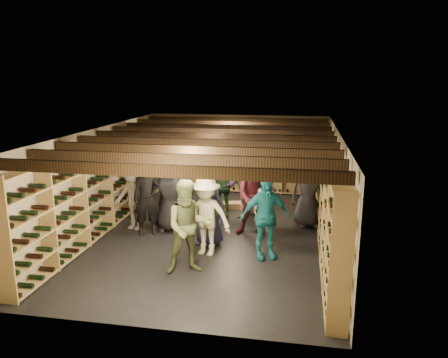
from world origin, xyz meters
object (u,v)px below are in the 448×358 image
object	(u,v)px
person_1	(147,199)
person_5	(168,191)
person_8	(255,196)
crate_loose	(232,205)
person_4	(265,217)
person_12	(309,189)
person_7	(266,210)
person_11	(250,188)
crate_stack_right	(254,203)
person_0	(169,193)
person_3	(206,216)
person_9	(133,196)
person_10	(222,186)
crate_stack_left	(251,199)
person_2	(188,227)
person_6	(208,207)

from	to	relation	value
person_1	person_5	size ratio (longest dim) A/B	1.03
person_8	crate_loose	bearing A→B (deg)	110.65
crate_loose	person_4	distance (m)	3.46
person_1	person_12	size ratio (longest dim) A/B	0.92
person_7	person_8	size ratio (longest dim) A/B	0.82
person_11	person_8	bearing A→B (deg)	-64.06
crate_stack_right	person_0	distance (m)	2.78
person_1	person_3	bearing A→B (deg)	-52.43
person_8	person_9	world-z (taller)	person_8
person_7	person_4	bearing A→B (deg)	-69.01
crate_stack_right	person_11	world-z (taller)	person_11
person_1	person_10	distance (m)	2.16
person_10	person_5	bearing A→B (deg)	-150.92
person_0	person_3	bearing A→B (deg)	-57.14
person_8	person_9	xyz separation A→B (m)	(-2.90, -0.11, -0.12)
person_1	crate_stack_left	bearing A→B (deg)	21.81
person_8	person_10	world-z (taller)	person_8
person_3	person_9	distance (m)	2.36
person_1	person_4	bearing A→B (deg)	-39.94
person_1	person_8	bearing A→B (deg)	-13.42
crate_stack_left	person_12	size ratio (longest dim) A/B	0.37
crate_loose	person_3	bearing A→B (deg)	-90.54
crate_stack_left	person_7	distance (m)	2.31
person_5	person_9	bearing A→B (deg)	-153.79
person_1	person_11	size ratio (longest dim) A/B	1.08
person_0	person_4	bearing A→B (deg)	-37.11
person_1	person_11	xyz separation A→B (m)	(2.17, 1.61, -0.07)
person_8	person_11	distance (m)	1.23
crate_stack_right	person_10	bearing A→B (deg)	-137.03
person_2	person_3	xyz separation A→B (m)	(0.14, 0.86, -0.06)
person_4	person_10	xyz separation A→B (m)	(-1.33, 2.45, -0.04)
person_0	person_10	size ratio (longest dim) A/B	1.13
crate_stack_left	person_4	size ratio (longest dim) A/B	0.40
crate_stack_right	crate_loose	world-z (taller)	crate_stack_right
person_9	person_12	size ratio (longest dim) A/B	0.87
person_3	person_7	world-z (taller)	person_3
crate_stack_left	person_10	xyz separation A→B (m)	(-0.71, -0.54, 0.47)
crate_stack_right	person_7	world-z (taller)	person_7
person_8	person_11	bearing A→B (deg)	99.83
crate_loose	person_9	size ratio (longest dim) A/B	0.31
person_1	person_12	world-z (taller)	person_12
crate_loose	person_1	world-z (taller)	person_1
person_4	person_6	size ratio (longest dim) A/B	1.01
crate_loose	person_12	size ratio (longest dim) A/B	0.27
person_6	person_12	xyz separation A→B (m)	(2.14, 1.60, 0.07)
person_0	person_9	xyz separation A→B (m)	(-0.88, -0.05, -0.11)
crate_stack_right	person_4	distance (m)	3.30
person_8	person_11	size ratio (longest dim) A/B	1.17
crate_loose	person_9	xyz separation A→B (m)	(-2.07, -2.02, 0.72)
person_9	person_7	bearing A→B (deg)	6.45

